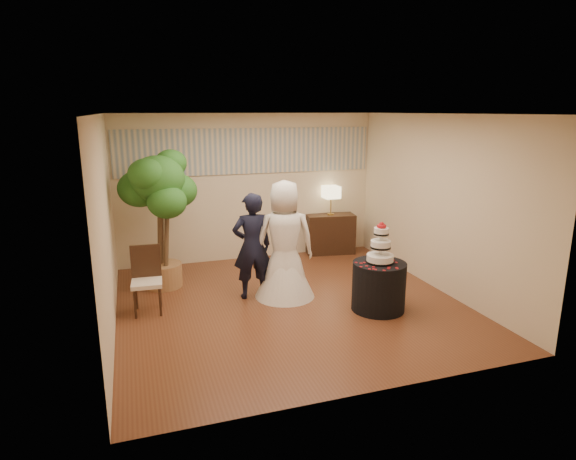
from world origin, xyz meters
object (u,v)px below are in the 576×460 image
object	(u,v)px
groom	(252,246)
cake_table	(379,286)
console	(330,234)
ficus_tree	(160,219)
table_lamp	(331,200)
wedding_cake	(381,243)
side_chair	(147,281)
bride	(285,240)

from	to	relation	value
groom	cake_table	xyz separation A→B (m)	(1.62, -1.06, -0.47)
console	ficus_tree	distance (m)	3.59
console	table_lamp	size ratio (longest dim) A/B	1.66
cake_table	ficus_tree	bearing A→B (deg)	145.96
wedding_cake	console	bearing A→B (deg)	80.75
groom	cake_table	size ratio (longest dim) A/B	2.14
cake_table	wedding_cake	world-z (taller)	wedding_cake
groom	ficus_tree	bearing A→B (deg)	-34.22
groom	ficus_tree	world-z (taller)	ficus_tree
groom	side_chair	distance (m)	1.63
groom	wedding_cake	bearing A→B (deg)	147.96
wedding_cake	table_lamp	distance (m)	2.93
groom	table_lamp	distance (m)	2.80
console	ficus_tree	bearing A→B (deg)	-156.12
cake_table	console	size ratio (longest dim) A/B	0.80
bride	table_lamp	bearing A→B (deg)	-117.75
groom	table_lamp	bearing A→B (deg)	-137.69
side_chair	ficus_tree	bearing A→B (deg)	77.76
ficus_tree	console	bearing A→B (deg)	15.31
ficus_tree	groom	bearing A→B (deg)	-35.24
side_chair	table_lamp	bearing A→B (deg)	31.69
bride	console	xyz separation A→B (m)	(1.61, 1.97, -0.52)
ficus_tree	side_chair	xyz separation A→B (m)	(-0.29, -1.03, -0.66)
console	table_lamp	xyz separation A→B (m)	(0.00, 0.00, 0.69)
wedding_cake	groom	bearing A→B (deg)	146.94
ficus_tree	bride	bearing A→B (deg)	-30.41
bride	cake_table	distance (m)	1.57
console	wedding_cake	bearing A→B (deg)	-90.68
cake_table	console	bearing A→B (deg)	80.75
cake_table	side_chair	size ratio (longest dim) A/B	0.80
cake_table	side_chair	xyz separation A→B (m)	(-3.21, 0.94, 0.12)
bride	console	size ratio (longest dim) A/B	1.91
groom	ficus_tree	xyz separation A→B (m)	(-1.29, 0.91, 0.32)
groom	side_chair	world-z (taller)	groom
table_lamp	side_chair	size ratio (longest dim) A/B	0.60
wedding_cake	side_chair	size ratio (longest dim) A/B	0.62
bride	groom	bearing A→B (deg)	-3.45
bride	console	bearing A→B (deg)	-117.75
cake_table	table_lamp	bearing A→B (deg)	80.75
wedding_cake	side_chair	distance (m)	3.39
wedding_cake	console	distance (m)	3.00
ficus_tree	side_chair	size ratio (longest dim) A/B	2.37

